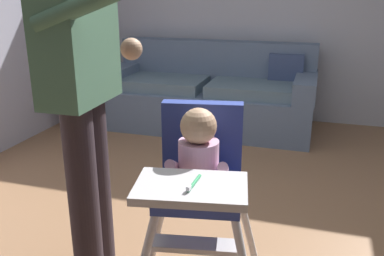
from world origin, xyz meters
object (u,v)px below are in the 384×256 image
side_table (85,91)px  sippy_cup (82,73)px  adult_standing (83,95)px  high_chair (199,171)px  couch (210,95)px

side_table → sippy_cup: size_ratio=5.20×
adult_standing → sippy_cup: size_ratio=16.61×
high_chair → sippy_cup: 2.83m
couch → sippy_cup: couch is taller
side_table → high_chair: bearing=-49.3°
side_table → sippy_cup: bearing=180.0°
couch → high_chair: size_ratio=2.25×
side_table → couch: bearing=17.2°
adult_standing → high_chair: bearing=-0.1°
high_chair → side_table: size_ratio=1.80×
couch → sippy_cup: bearing=-73.1°
adult_standing → side_table: (-1.31, 2.14, -0.56)m
adult_standing → side_table: size_ratio=3.20×
high_chair → adult_standing: (-0.53, -0.01, 0.30)m
couch → side_table: (-1.24, -0.38, 0.05)m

